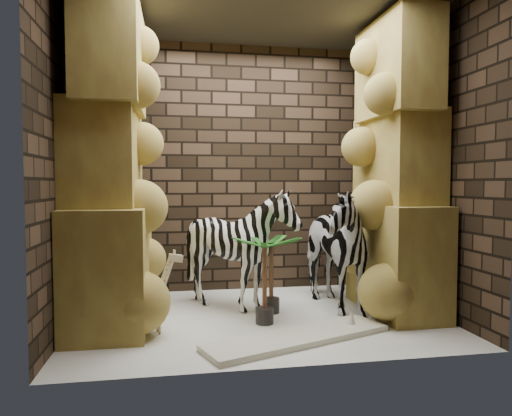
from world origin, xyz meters
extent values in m
plane|color=white|center=(0.00, 0.00, 0.00)|extent=(3.50, 3.50, 0.00)
plane|color=#332F29|center=(0.00, 0.00, 3.00)|extent=(3.50, 3.50, 0.00)
plane|color=black|center=(0.00, 1.25, 1.50)|extent=(3.50, 0.00, 3.50)
plane|color=black|center=(0.00, -1.25, 1.50)|extent=(3.50, 0.00, 3.50)
plane|color=black|center=(-1.75, 0.00, 1.50)|extent=(0.00, 3.00, 3.00)
plane|color=black|center=(1.75, 0.00, 1.50)|extent=(0.00, 3.00, 3.00)
imported|color=white|center=(0.76, 0.24, 0.74)|extent=(0.83, 1.32, 1.47)
imported|color=white|center=(-0.15, 0.30, 0.57)|extent=(1.08, 1.31, 1.14)
cube|color=silver|center=(0.20, -0.71, 0.03)|extent=(1.70, 0.97, 0.05)
camera|label=1|loc=(-0.80, -4.39, 1.31)|focal=32.38mm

